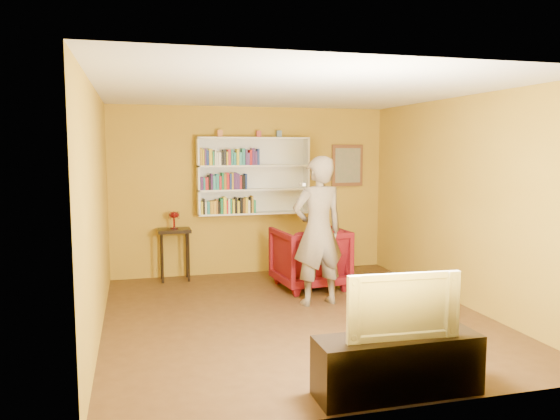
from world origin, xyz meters
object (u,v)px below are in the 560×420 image
at_px(ruby_lustre, 174,216).
at_px(bookshelf, 253,176).
at_px(armchair, 310,257).
at_px(console_table, 174,238).
at_px(tv_cabinet, 397,365).
at_px(television, 399,304).
at_px(person, 318,231).

bearing_deg(ruby_lustre, bookshelf, 7.14).
bearing_deg(armchair, console_table, -32.28).
relative_size(tv_cabinet, television, 1.46).
xyz_separation_m(armchair, tv_cabinet, (-0.39, -3.54, -0.20)).
distance_m(armchair, tv_cabinet, 3.57).
bearing_deg(console_table, armchair, -27.09).
bearing_deg(bookshelf, ruby_lustre, -172.86).
distance_m(console_table, television, 4.74).
bearing_deg(tv_cabinet, console_table, 108.24).
bearing_deg(ruby_lustre, television, -71.76).
bearing_deg(console_table, person, -46.78).
height_order(bookshelf, tv_cabinet, bookshelf).
bearing_deg(bookshelf, person, -77.65).
bearing_deg(bookshelf, armchair, -61.73).
bearing_deg(ruby_lustre, tv_cabinet, -71.76).
distance_m(console_table, armchair, 2.12).
height_order(console_table, armchair, armchair).
bearing_deg(armchair, ruby_lustre, -32.28).
distance_m(ruby_lustre, tv_cabinet, 4.80).
height_order(bookshelf, television, bookshelf).
relative_size(ruby_lustre, television, 0.28).
distance_m(console_table, person, 2.51).
height_order(person, tv_cabinet, person).
distance_m(ruby_lustre, person, 2.49).
height_order(bookshelf, armchair, bookshelf).
distance_m(bookshelf, console_table, 1.58).
xyz_separation_m(console_table, tv_cabinet, (1.48, -4.50, -0.42)).
xyz_separation_m(ruby_lustre, person, (1.71, -1.82, -0.03)).
height_order(tv_cabinet, television, television).
xyz_separation_m(tv_cabinet, television, (0.00, 0.00, 0.52)).
distance_m(person, television, 2.70).
xyz_separation_m(console_table, person, (1.71, -1.82, 0.30)).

